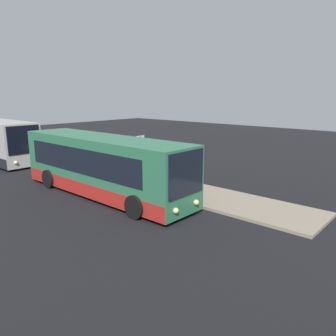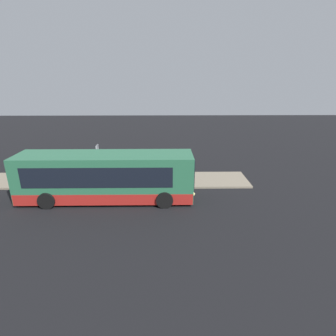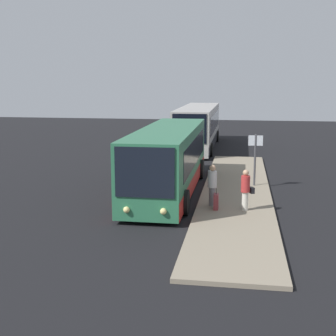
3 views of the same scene
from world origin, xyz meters
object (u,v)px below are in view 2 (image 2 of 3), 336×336
at_px(bus_lead, 105,177).
at_px(passenger_boarding, 150,172).
at_px(suitcase, 157,179).
at_px(sign_post, 98,156).
at_px(passenger_waiting, 157,166).

distance_m(bus_lead, passenger_boarding, 3.50).
relative_size(suitcase, sign_post, 0.34).
height_order(passenger_boarding, passenger_waiting, passenger_boarding).
height_order(bus_lead, passenger_boarding, bus_lead).
relative_size(passenger_waiting, suitcase, 1.92).
bearing_deg(sign_post, passenger_boarding, -23.82).
xyz_separation_m(passenger_boarding, suitcase, (0.48, 0.19, -0.62)).
bearing_deg(sign_post, suitcase, -19.43).
bearing_deg(passenger_boarding, bus_lead, -17.71).
distance_m(passenger_waiting, sign_post, 4.62).
bearing_deg(passenger_boarding, passenger_waiting, -166.42).
bearing_deg(sign_post, bus_lead, -70.64).
height_order(bus_lead, passenger_waiting, bus_lead).
height_order(passenger_boarding, suitcase, passenger_boarding).
bearing_deg(passenger_boarding, suitcase, 144.60).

